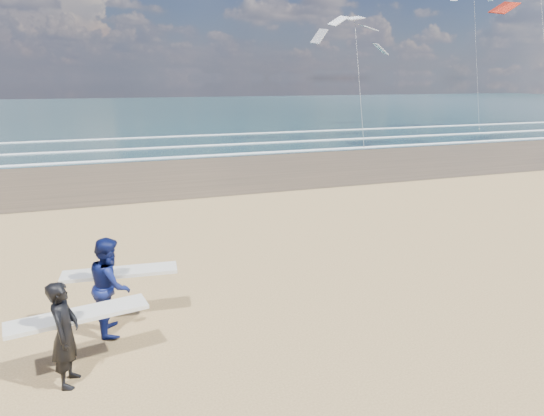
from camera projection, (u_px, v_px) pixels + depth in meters
name	position (u px, v px, depth m)	size (l,w,h in m)	color
wet_sand_strip	(443.00, 156.00, 30.69)	(220.00, 12.00, 0.01)	#493A27
ocean	(228.00, 108.00, 79.84)	(220.00, 100.00, 0.02)	#1C3A3D
foam_breakers	(363.00, 137.00, 39.87)	(220.00, 11.70, 0.05)	white
surfer_near	(67.00, 331.00, 7.64)	(2.26, 1.15, 1.76)	black
surfer_far	(111.00, 284.00, 9.24)	(2.24, 1.19, 1.89)	#0D164D
kite_0	(543.00, 27.00, 30.78)	(7.21, 4.89, 13.31)	slate
kite_1	(358.00, 63.00, 35.15)	(6.20, 4.78, 10.26)	slate
kite_5	(476.00, 49.00, 46.81)	(4.60, 4.61, 14.62)	slate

